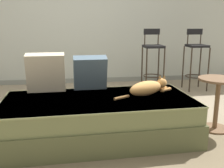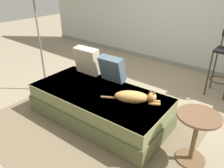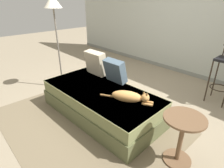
% 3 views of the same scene
% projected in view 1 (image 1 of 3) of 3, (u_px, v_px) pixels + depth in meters
% --- Properties ---
extents(ground_plane, '(16.00, 16.00, 0.00)m').
position_uv_depth(ground_plane, '(96.00, 123.00, 3.13)').
color(ground_plane, gray).
rests_on(ground_plane, ground).
extents(wall_back_panel, '(8.00, 0.10, 2.60)m').
position_uv_depth(wall_back_panel, '(86.00, 15.00, 4.99)').
color(wall_back_panel, '#B7BCB2').
rests_on(wall_back_panel, ground).
extents(wall_baseboard_trim, '(8.00, 0.02, 0.09)m').
position_uv_depth(wall_baseboard_trim, '(88.00, 80.00, 5.23)').
color(wall_baseboard_trim, gray).
rests_on(wall_baseboard_trim, ground).
extents(area_rug, '(2.63, 2.03, 0.01)m').
position_uv_depth(area_rug, '(102.00, 151.00, 2.45)').
color(area_rug, '#75664C').
rests_on(area_rug, ground).
extents(couch, '(1.96, 1.00, 0.43)m').
position_uv_depth(couch, '(99.00, 118.00, 2.69)').
color(couch, brown).
rests_on(couch, ground).
extents(throw_pillow_corner, '(0.42, 0.22, 0.43)m').
position_uv_depth(throw_pillow_corner, '(46.00, 72.00, 2.85)').
color(throw_pillow_corner, beige).
rests_on(throw_pillow_corner, couch).
extents(throw_pillow_middle, '(0.38, 0.24, 0.39)m').
position_uv_depth(throw_pillow_middle, '(90.00, 73.00, 2.94)').
color(throw_pillow_middle, '#4C6070').
rests_on(throw_pillow_middle, couch).
extents(cat, '(0.69, 0.39, 0.19)m').
position_uv_depth(cat, '(148.00, 88.00, 2.75)').
color(cat, tan).
rests_on(cat, couch).
extents(bar_stool_near_window, '(0.32, 0.32, 1.07)m').
position_uv_depth(bar_stool_near_window, '(153.00, 56.00, 4.48)').
color(bar_stool_near_window, '#2D2319').
rests_on(bar_stool_near_window, ground).
extents(bar_stool_by_doorway, '(0.34, 0.34, 1.06)m').
position_uv_depth(bar_stool_by_doorway, '(196.00, 56.00, 4.58)').
color(bar_stool_by_doorway, '#2D2319').
rests_on(bar_stool_by_doorway, ground).
extents(side_table, '(0.44, 0.44, 0.59)m').
position_uv_depth(side_table, '(217.00, 97.00, 2.87)').
color(side_table, brown).
rests_on(side_table, ground).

